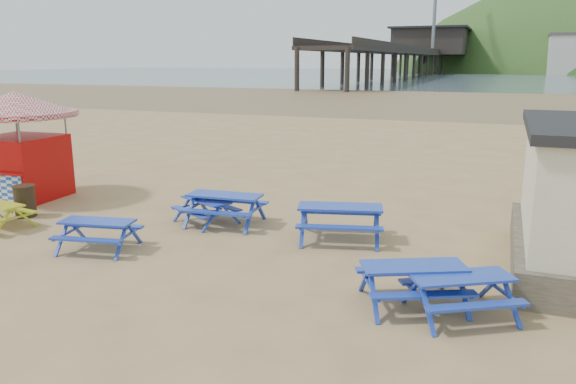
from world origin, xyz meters
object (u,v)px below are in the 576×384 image
at_px(litter_bin, 25,201).
at_px(ice_cream_kiosk, 18,132).
at_px(picnic_table_blue_a, 225,209).
at_px(picnic_table_blue_b, 206,211).

bearing_deg(litter_bin, ice_cream_kiosk, 136.36).
relative_size(picnic_table_blue_a, picnic_table_blue_b, 1.05).
distance_m(ice_cream_kiosk, litter_bin, 2.97).
xyz_separation_m(ice_cream_kiosk, litter_bin, (1.77, -1.68, -1.69)).
distance_m(picnic_table_blue_a, ice_cream_kiosk, 7.65).
xyz_separation_m(picnic_table_blue_a, litter_bin, (-5.67, -1.36, 0.04)).
height_order(picnic_table_blue_b, ice_cream_kiosk, ice_cream_kiosk).
relative_size(picnic_table_blue_a, litter_bin, 2.32).
bearing_deg(picnic_table_blue_b, ice_cream_kiosk, -156.62).
relative_size(ice_cream_kiosk, litter_bin, 4.41).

